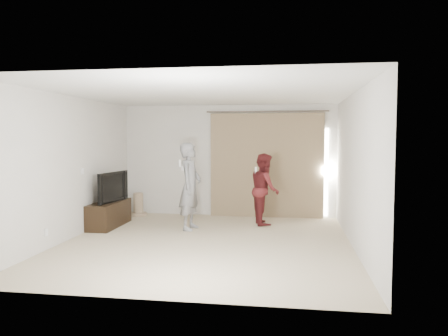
{
  "coord_description": "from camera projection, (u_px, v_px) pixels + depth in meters",
  "views": [
    {
      "loc": [
        1.44,
        -7.41,
        1.84
      ],
      "look_at": [
        0.13,
        1.2,
        1.23
      ],
      "focal_mm": 35.0,
      "sensor_mm": 36.0,
      "label": 1
    }
  ],
  "objects": [
    {
      "name": "tv",
      "position": [
        109.0,
        187.0,
        9.01
      ],
      "size": [
        0.29,
        1.09,
        0.62
      ],
      "primitive_type": "imported",
      "rotation": [
        0.0,
        0.0,
        1.43
      ],
      "color": "black",
      "rests_on": "tv_console"
    },
    {
      "name": "ceiling",
      "position": [
        206.0,
        93.0,
        7.47
      ],
      "size": [
        5.0,
        5.5,
        0.01
      ],
      "primitive_type": "cube",
      "color": "silver",
      "rests_on": "wall_back"
    },
    {
      "name": "tv_console",
      "position": [
        109.0,
        214.0,
        9.05
      ],
      "size": [
        0.46,
        1.34,
        0.51
      ],
      "primitive_type": "cube",
      "color": "black",
      "rests_on": "ground"
    },
    {
      "name": "wall_left",
      "position": [
        71.0,
        167.0,
        7.93
      ],
      "size": [
        0.04,
        5.5,
        2.6
      ],
      "color": "silver",
      "rests_on": "ground"
    },
    {
      "name": "person_woman",
      "position": [
        265.0,
        189.0,
        9.25
      ],
      "size": [
        0.73,
        0.85,
        1.51
      ],
      "color": "#571A1C",
      "rests_on": "ground"
    },
    {
      "name": "floor",
      "position": [
        206.0,
        243.0,
        7.65
      ],
      "size": [
        5.5,
        5.5,
        0.0
      ],
      "primitive_type": "plane",
      "color": "beige",
      "rests_on": "ground"
    },
    {
      "name": "person_man",
      "position": [
        190.0,
        186.0,
        8.72
      ],
      "size": [
        0.48,
        0.68,
        1.74
      ],
      "color": "slate",
      "rests_on": "ground"
    },
    {
      "name": "wall_back",
      "position": [
        228.0,
        161.0,
        10.27
      ],
      "size": [
        5.0,
        0.04,
        2.6
      ],
      "primitive_type": "cube",
      "color": "silver",
      "rests_on": "ground"
    },
    {
      "name": "curtain",
      "position": [
        267.0,
        165.0,
        10.07
      ],
      "size": [
        2.8,
        0.11,
        2.46
      ],
      "color": "#8C7255",
      "rests_on": "ground"
    },
    {
      "name": "scratching_post",
      "position": [
        138.0,
        206.0,
        10.31
      ],
      "size": [
        0.4,
        0.4,
        0.54
      ],
      "color": "tan",
      "rests_on": "ground"
    }
  ]
}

